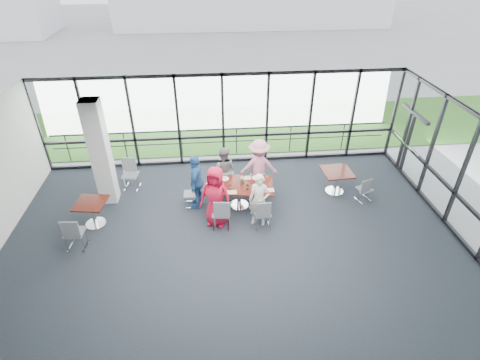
{
  "coord_description": "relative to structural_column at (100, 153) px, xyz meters",
  "views": [
    {
      "loc": [
        -0.51,
        -6.67,
        6.74
      ],
      "look_at": [
        0.3,
        2.01,
        1.1
      ],
      "focal_mm": 28.0,
      "sensor_mm": 36.0,
      "label": 1
    }
  ],
  "objects": [
    {
      "name": "floor",
      "position": [
        3.6,
        -3.0,
        -1.61
      ],
      "size": [
        12.0,
        10.0,
        0.02
      ],
      "primitive_type": "cube",
      "color": "#1C222B",
      "rests_on": "ground"
    },
    {
      "name": "ceiling",
      "position": [
        3.6,
        -3.0,
        1.6
      ],
      "size": [
        12.0,
        10.0,
        0.04
      ],
      "primitive_type": "cube",
      "color": "silver",
      "rests_on": "ground"
    },
    {
      "name": "curtain_wall_back",
      "position": [
        3.6,
        2.0,
        0.0
      ],
      "size": [
        12.0,
        0.1,
        3.2
      ],
      "primitive_type": "cube",
      "color": "white",
      "rests_on": "ground"
    },
    {
      "name": "exit_door",
      "position": [
        9.6,
        0.75,
        -0.55
      ],
      "size": [
        0.12,
        1.6,
        2.1
      ],
      "primitive_type": "cube",
      "color": "black",
      "rests_on": "ground"
    },
    {
      "name": "structural_column",
      "position": [
        0.0,
        0.0,
        0.0
      ],
      "size": [
        0.5,
        0.5,
        3.2
      ],
      "primitive_type": "cube",
      "color": "silver",
      "rests_on": "ground"
    },
    {
      "name": "apron",
      "position": [
        3.6,
        7.0,
        -1.62
      ],
      "size": [
        80.0,
        70.0,
        0.02
      ],
      "primitive_type": "cube",
      "color": "gray",
      "rests_on": "ground"
    },
    {
      "name": "grass_strip",
      "position": [
        3.6,
        5.0,
        -1.59
      ],
      "size": [
        80.0,
        5.0,
        0.01
      ],
      "primitive_type": "cube",
      "color": "#235B1B",
      "rests_on": "ground"
    },
    {
      "name": "guard_rail",
      "position": [
        3.6,
        2.6,
        -1.1
      ],
      "size": [
        12.0,
        0.06,
        0.06
      ],
      "primitive_type": "cylinder",
      "rotation": [
        0.0,
        1.57,
        0.0
      ],
      "color": "#2D2D33",
      "rests_on": "ground"
    },
    {
      "name": "main_table",
      "position": [
        3.9,
        -0.69,
        -0.97
      ],
      "size": [
        2.07,
        1.31,
        0.75
      ],
      "rotation": [
        0.0,
        0.0,
        -0.13
      ],
      "color": "#3A1110",
      "rests_on": "ground"
    },
    {
      "name": "side_table_left",
      "position": [
        -0.18,
        -1.19,
        -0.98
      ],
      "size": [
        0.9,
        0.9,
        0.75
      ],
      "rotation": [
        0.0,
        0.0,
        -0.14
      ],
      "color": "#3A1110",
      "rests_on": "ground"
    },
    {
      "name": "side_table_right",
      "position": [
        6.97,
        -0.23,
        -0.96
      ],
      "size": [
        0.93,
        0.93,
        0.75
      ],
      "rotation": [
        0.0,
        0.0,
        0.06
      ],
      "color": "#3A1110",
      "rests_on": "ground"
    },
    {
      "name": "diner_near_left",
      "position": [
        3.2,
        -1.44,
        -0.71
      ],
      "size": [
        1.02,
        0.84,
        1.78
      ],
      "primitive_type": "imported",
      "rotation": [
        0.0,
        0.0,
        -0.36
      ],
      "color": "#B9102D",
      "rests_on": "ground"
    },
    {
      "name": "diner_near_right",
      "position": [
        4.37,
        -1.56,
        -0.81
      ],
      "size": [
        0.66,
        0.55,
        1.57
      ],
      "primitive_type": "imported",
      "rotation": [
        0.0,
        0.0,
        -0.26
      ],
      "color": "silver",
      "rests_on": "ground"
    },
    {
      "name": "diner_far_left",
      "position": [
        3.49,
        0.12,
        -0.83
      ],
      "size": [
        0.83,
        0.61,
        1.53
      ],
      "primitive_type": "imported",
      "rotation": [
        0.0,
        0.0,
        2.92
      ],
      "color": "slate",
      "rests_on": "ground"
    },
    {
      "name": "diner_far_right",
      "position": [
        4.57,
        0.01,
        -0.71
      ],
      "size": [
        1.19,
        0.66,
        1.79
      ],
      "primitive_type": "imported",
      "rotation": [
        0.0,
        0.0,
        3.08
      ],
      "color": "#CC778D",
      "rests_on": "ground"
    },
    {
      "name": "diner_end",
      "position": [
        2.67,
        -0.55,
        -0.75
      ],
      "size": [
        0.73,
        1.08,
        1.7
      ],
      "primitive_type": "imported",
      "rotation": [
        0.0,
        0.0,
        -1.77
      ],
      "color": "#2A5F99",
      "rests_on": "ground"
    },
    {
      "name": "chair_main_nl",
      "position": [
        3.32,
        -1.61,
        -1.13
      ],
      "size": [
        0.51,
        0.51,
        0.94
      ],
      "primitive_type": null,
      "rotation": [
        0.0,
        0.0,
        -0.11
      ],
      "color": "slate",
      "rests_on": "ground"
    },
    {
      "name": "chair_main_nr",
      "position": [
        4.45,
        -1.69,
        -1.15
      ],
      "size": [
        0.47,
        0.47,
        0.9
      ],
      "primitive_type": null,
      "rotation": [
        0.0,
        0.0,
        0.07
      ],
      "color": "slate",
      "rests_on": "ground"
    },
    {
      "name": "chair_main_fl",
      "position": [
        3.61,
        0.37,
        -1.17
      ],
      "size": [
        0.48,
        0.48,
        0.86
      ],
      "primitive_type": null,
      "rotation": [
        0.0,
        0.0,
        2.99
      ],
      "color": "slate",
      "rests_on": "ground"
    },
    {
      "name": "chair_main_fr",
      "position": [
        4.59,
        0.17,
        -1.18
      ],
      "size": [
        0.49,
        0.49,
        0.85
      ],
      "primitive_type": null,
      "rotation": [
        0.0,
        0.0,
        2.95
      ],
      "color": "slate",
      "rests_on": "ground"
    },
    {
      "name": "chair_main_end",
      "position": [
        2.48,
        -0.53,
        -1.19
      ],
      "size": [
        0.4,
        0.4,
        0.81
      ],
      "primitive_type": null,
      "rotation": [
        0.0,
        0.0,
        -1.58
      ],
      "color": "slate",
      "rests_on": "ground"
    },
    {
      "name": "chair_spare_la",
      "position": [
        -0.42,
        -2.08,
        -1.12
      ],
      "size": [
        0.5,
        0.5,
        0.96
      ],
      "primitive_type": null,
      "rotation": [
        0.0,
        0.0,
        -0.07
      ],
      "color": "slate",
      "rests_on": "ground"
    },
    {
      "name": "chair_spare_lb",
      "position": [
        0.57,
        0.58,
        -1.12
      ],
      "size": [
        0.53,
        0.53,
        0.95
      ],
      "primitive_type": null,
      "rotation": [
        0.0,
        0.0,
        2.99
      ],
      "color": "slate",
      "rests_on": "ground"
    },
    {
      "name": "chair_spare_r",
      "position": [
        7.7,
        -0.75,
        -1.2
      ],
      "size": [
        0.5,
        0.5,
        0.8
      ],
      "primitive_type": null,
      "rotation": [
        0.0,
        0.0,
        0.33
      ],
      "color": "slate",
      "rests_on": "ground"
    },
    {
      "name": "plate_nl",
      "position": [
        3.28,
        -0.98,
        -0.84
      ],
      "size": [
        0.25,
        0.25,
        0.01
      ],
      "primitive_type": "cylinder",
      "color": "white",
      "rests_on": "main_table"
    },
    {
      "name": "plate_nr",
      "position": [
        4.42,
        -1.14,
        -0.84
      ],
      "size": [
        0.28,
        0.28,
        0.01
      ],
      "primitive_type": "cylinder",
      "color": "white",
      "rests_on": "main_table"
    },
    {
      "name": "plate_fl",
      "position": [
        3.5,
        -0.35,
        -0.84
      ],
      "size": [
        0.25,
        0.25,
        0.01
      ],
      "primitive_type": "cylinder",
      "color": "white",
      "rests_on": "main_table"
    },
    {
      "name": "plate_fr",
      "position": [
        4.45,
        -0.39,
        -0.84
      ],
      "size": [
        0.27,
        0.27,
        0.01
      ],
      "primitive_type": "cylinder",
      "color": "white",
      "rests_on": "main_table"
    },
    {
      "name": "plate_end",
      "position": [
        3.06,
        -0.6,
        -0.84
      ],
      "size": [
        0.25,
        0.25,
        0.01
      ],
      "primitive_type": "cylinder",
      "color": "white",
      "rests_on": "main_table"
    },
    {
      "name": "tumbler_a",
      "position": [
        3.63,
        -0.92,
        -0.77
      ],
      "size": [
        0.08,
        0.08,
        0.15
      ],
      "primitive_type": "cylinder",
      "color": "white",
      "rests_on": "main_table"
    },
    {
      "name": "tumbler_b",
      "position": [
        4.11,
        -0.95,
        -0.78
      ],
      "size": [
        0.07,
        0.07,
        0.14
      ],
      "primitive_type": "cylinder",
      "color": "white",
      "rests_on": "main_table"
    },
    {
      "name": "tumbler_c",
      "position": [
        4.03,
        -0.46,
        -0.79
      ],
      "size": [
        0.06,
        0.06,
        0.13
      ],
      "primitive_type": "cylinder",
      "color": "white",
      "rests_on": "main_table"
    },
    {
      "name": "tumbler_d",
      "position": [
        3.25,
        -0.76,
        -0.78
      ],
      "size": [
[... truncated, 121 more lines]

